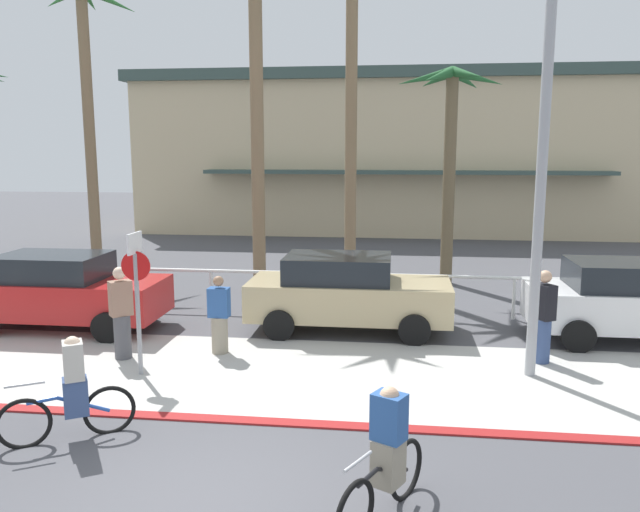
% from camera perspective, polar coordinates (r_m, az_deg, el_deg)
% --- Properties ---
extents(ground_plane, '(80.00, 80.00, 0.00)m').
position_cam_1_polar(ground_plane, '(16.91, -0.35, -3.91)').
color(ground_plane, '#4C4C51').
extents(sidewalk_strip, '(44.00, 4.00, 0.02)m').
position_cam_1_polar(sidewalk_strip, '(11.42, -4.13, -10.64)').
color(sidewalk_strip, beige).
rests_on(sidewalk_strip, ground).
extents(curb_paint, '(44.00, 0.24, 0.03)m').
position_cam_1_polar(curb_paint, '(9.61, -6.50, -14.68)').
color(curb_paint, maroon).
rests_on(curb_paint, ground).
extents(building_backdrop, '(25.92, 9.85, 7.57)m').
position_cam_1_polar(building_backdrop, '(32.52, 7.58, 9.29)').
color(building_backdrop, beige).
rests_on(building_backdrop, ground).
extents(rail_fence, '(19.67, 0.08, 1.04)m').
position_cam_1_polar(rail_fence, '(15.28, -1.08, -2.15)').
color(rail_fence, white).
rests_on(rail_fence, ground).
extents(stop_sign_bike_lane, '(0.52, 0.56, 2.56)m').
position_cam_1_polar(stop_sign_bike_lane, '(11.35, -16.37, -2.38)').
color(stop_sign_bike_lane, gray).
rests_on(stop_sign_bike_lane, ground).
extents(streetlight_curb, '(0.24, 2.54, 7.50)m').
position_cam_1_polar(streetlight_curb, '(11.01, 20.00, 10.70)').
color(streetlight_curb, '#9EA0A5').
rests_on(streetlight_curb, ground).
extents(palm_tree_2, '(3.43, 3.66, 9.22)m').
position_cam_1_polar(palm_tree_2, '(22.60, -20.56, 16.21)').
color(palm_tree_2, '#846B4C').
rests_on(palm_tree_2, ground).
extents(palm_tree_3, '(3.55, 3.46, 8.95)m').
position_cam_1_polar(palm_tree_3, '(17.62, -5.95, 18.85)').
color(palm_tree_3, '#846B4C').
rests_on(palm_tree_3, ground).
extents(palm_tree_4, '(3.74, 3.57, 9.84)m').
position_cam_1_polar(palm_tree_4, '(19.75, 3.02, 19.75)').
color(palm_tree_4, '#846B4C').
rests_on(palm_tree_4, ground).
extents(palm_tree_5, '(3.04, 3.28, 6.32)m').
position_cam_1_polar(palm_tree_5, '(18.87, 11.76, 11.65)').
color(palm_tree_5, brown).
rests_on(palm_tree_5, ground).
extents(car_red_1, '(4.40, 2.02, 1.69)m').
position_cam_1_polar(car_red_1, '(15.09, -22.45, -2.93)').
color(car_red_1, red).
rests_on(car_red_1, ground).
extents(car_tan_2, '(4.40, 2.02, 1.69)m').
position_cam_1_polar(car_tan_2, '(13.80, 2.45, -3.32)').
color(car_tan_2, tan).
rests_on(car_tan_2, ground).
extents(car_white_3, '(4.40, 2.02, 1.69)m').
position_cam_1_polar(car_white_3, '(14.57, 26.79, -3.67)').
color(car_white_3, white).
rests_on(car_white_3, ground).
extents(cyclist_blue_0, '(1.59, 0.99, 1.50)m').
position_cam_1_polar(cyclist_blue_0, '(9.42, -21.70, -11.38)').
color(cyclist_blue_0, black).
rests_on(cyclist_blue_0, ground).
extents(cyclist_black_1, '(0.93, 1.62, 1.50)m').
position_cam_1_polar(cyclist_black_1, '(7.13, 6.05, -17.70)').
color(cyclist_black_1, black).
rests_on(cyclist_black_1, ground).
extents(pedestrian_0, '(0.44, 0.48, 1.78)m').
position_cam_1_polar(pedestrian_0, '(12.43, 19.64, -5.54)').
color(pedestrian_0, '#384C7A').
rests_on(pedestrian_0, ground).
extents(pedestrian_1, '(0.47, 0.46, 1.80)m').
position_cam_1_polar(pedestrian_1, '(12.52, -17.64, -5.27)').
color(pedestrian_1, '#4C4C51').
rests_on(pedestrian_1, ground).
extents(pedestrian_2, '(0.41, 0.33, 1.56)m').
position_cam_1_polar(pedestrian_2, '(12.43, -9.16, -5.64)').
color(pedestrian_2, gray).
rests_on(pedestrian_2, ground).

